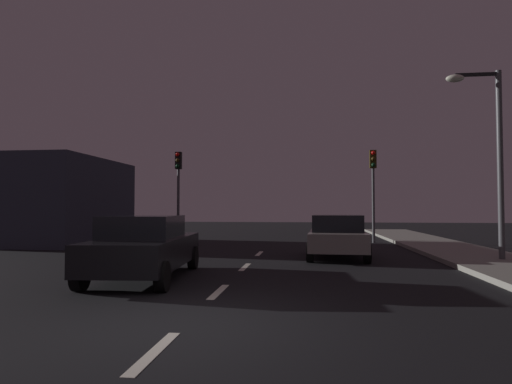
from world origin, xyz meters
TOP-DOWN VIEW (x-y plane):
  - ground_plane at (0.00, 7.00)m, footprint 80.00×80.00m
  - sidewalk_curb_right at (7.50, 7.00)m, footprint 3.00×40.00m
  - lane_stripe_nearest at (0.00, -1.20)m, footprint 0.16×1.60m
  - lane_stripe_second at (0.00, 2.60)m, footprint 0.16×1.60m
  - lane_stripe_third at (0.00, 6.40)m, footprint 0.16×1.60m
  - lane_stripe_fourth at (0.00, 10.20)m, footprint 0.16×1.60m
  - traffic_signal_left at (-4.91, 15.89)m, footprint 0.32×0.38m
  - traffic_signal_right at (5.08, 15.89)m, footprint 0.32×0.38m
  - car_stopped_ahead at (2.85, 8.98)m, footprint 2.14×3.89m
  - car_adjacent_lane at (-2.14, 4.02)m, footprint 2.26×4.67m
  - street_lamp_right at (7.52, 8.04)m, footprint 1.67×0.36m
  - storefront_left at (-10.53, 14.05)m, footprint 5.07×7.13m

SIDE VIEW (x-z plane):
  - ground_plane at x=0.00m, z-range 0.00..0.00m
  - lane_stripe_nearest at x=0.00m, z-range 0.00..0.01m
  - lane_stripe_second at x=0.00m, z-range 0.00..0.01m
  - lane_stripe_third at x=0.00m, z-range 0.00..0.01m
  - lane_stripe_fourth at x=0.00m, z-range 0.00..0.01m
  - sidewalk_curb_right at x=7.50m, z-range 0.00..0.15m
  - car_stopped_ahead at x=2.85m, z-range 0.01..1.50m
  - car_adjacent_lane at x=-2.14m, z-range 0.01..1.55m
  - storefront_left at x=-10.53m, z-range 0.00..4.14m
  - traffic_signal_right at x=5.08m, z-range 0.94..5.56m
  - traffic_signal_left at x=-4.91m, z-range 0.95..5.63m
  - street_lamp_right at x=7.52m, z-range 0.68..6.72m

